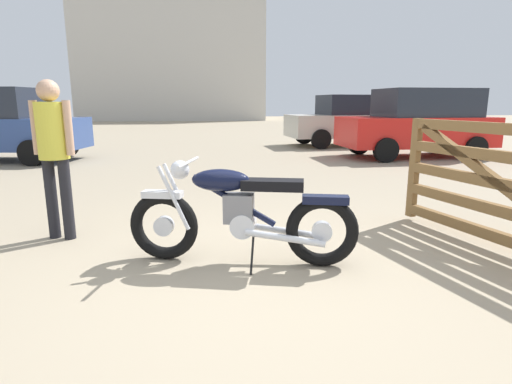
{
  "coord_description": "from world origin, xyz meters",
  "views": [
    {
      "loc": [
        -0.43,
        -3.2,
        1.43
      ],
      "look_at": [
        0.11,
        0.72,
        0.57
      ],
      "focal_mm": 28.95,
      "sensor_mm": 36.0,
      "label": 1
    }
  ],
  "objects": [
    {
      "name": "pale_sedan_back",
      "position": [
        4.65,
        10.25,
        0.84
      ],
      "size": [
        4.3,
        2.12,
        1.67
      ],
      "rotation": [
        0.0,
        0.0,
        3.2
      ],
      "color": "black",
      "rests_on": "ground_plane"
    },
    {
      "name": "ground_plane",
      "position": [
        0.0,
        0.0,
        0.0
      ],
      "size": [
        80.0,
        80.0,
        0.0
      ],
      "primitive_type": "plane",
      "color": "gray"
    },
    {
      "name": "industrial_building",
      "position": [
        -2.27,
        34.48,
        4.96
      ],
      "size": [
        15.11,
        10.0,
        19.51
      ],
      "rotation": [
        0.0,
        0.0,
        -0.02
      ],
      "color": "beige",
      "rests_on": "ground_plane"
    },
    {
      "name": "vintage_motorcycle",
      "position": [
        -0.09,
        0.35,
        0.45
      ],
      "size": [
        2.04,
        0.74,
        0.94
      ],
      "rotation": [
        0.0,
        0.0,
        2.89
      ],
      "color": "black",
      "rests_on": "ground_plane"
    },
    {
      "name": "bystander",
      "position": [
        -1.92,
        1.3,
        1.02
      ],
      "size": [
        0.44,
        0.3,
        1.66
      ],
      "rotation": [
        0.0,
        0.0,
        4.38
      ],
      "color": "black",
      "rests_on": "ground_plane"
    },
    {
      "name": "silver_sedan_mid",
      "position": [
        5.33,
        7.1,
        0.92
      ],
      "size": [
        3.94,
        1.9,
        1.78
      ],
      "rotation": [
        0.0,
        0.0,
        3.16
      ],
      "color": "black",
      "rests_on": "ground_plane"
    }
  ]
}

